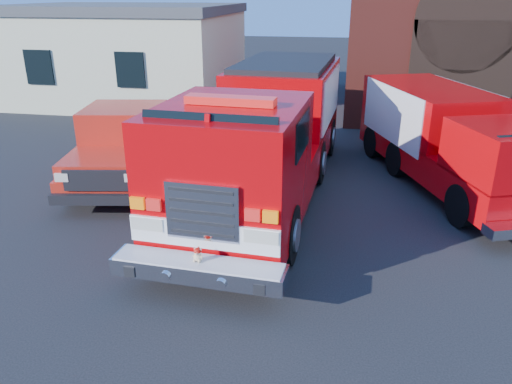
% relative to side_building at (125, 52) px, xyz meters
% --- Properties ---
extents(ground, '(100.00, 100.00, 0.00)m').
position_rel_side_building_xyz_m(ground, '(9.00, -13.00, -2.20)').
color(ground, black).
rests_on(ground, ground).
extents(parking_stripe_far, '(0.12, 3.00, 0.01)m').
position_rel_side_building_xyz_m(parking_stripe_far, '(15.50, -6.00, -2.20)').
color(parking_stripe_far, yellow).
rests_on(parking_stripe_far, ground).
extents(side_building, '(10.20, 8.20, 4.35)m').
position_rel_side_building_xyz_m(side_building, '(0.00, 0.00, 0.00)').
color(side_building, beige).
rests_on(side_building, ground).
extents(fire_engine, '(3.40, 10.27, 3.12)m').
position_rel_side_building_xyz_m(fire_engine, '(8.68, -11.02, -0.59)').
color(fire_engine, black).
rests_on(fire_engine, ground).
extents(pickup_truck, '(3.26, 6.49, 2.03)m').
position_rel_side_building_xyz_m(pickup_truck, '(4.64, -10.32, -1.24)').
color(pickup_truck, black).
rests_on(pickup_truck, ground).
extents(secondary_truck, '(4.75, 7.84, 2.44)m').
position_rel_side_building_xyz_m(secondary_truck, '(13.33, -9.45, -0.88)').
color(secondary_truck, black).
rests_on(secondary_truck, ground).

